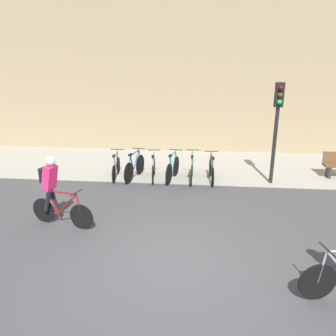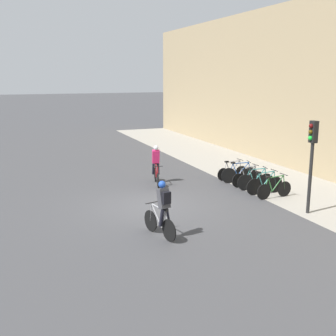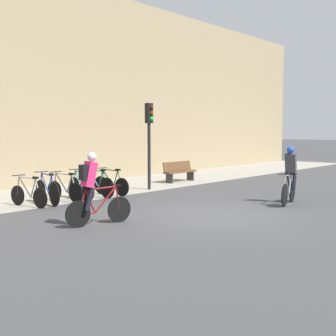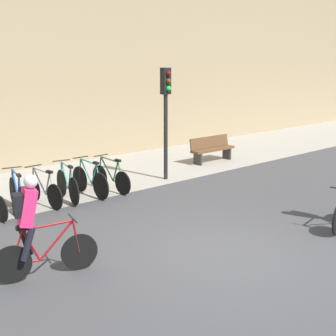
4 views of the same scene
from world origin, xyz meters
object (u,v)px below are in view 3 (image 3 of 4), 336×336
parked_bike_2 (65,189)px  cyclist_pink (92,186)px  traffic_light_pole (149,130)px  cyclist_grey (290,173)px  bench (179,171)px  parked_bike_3 (81,187)px  parked_bike_4 (97,185)px  parked_bike_5 (111,184)px  parked_bike_0 (29,194)px  parked_bike_1 (47,191)px

parked_bike_2 → cyclist_pink: bearing=-118.5°
traffic_light_pole → cyclist_grey: bearing=-87.2°
traffic_light_pole → bench: traffic_light_pole is taller
cyclist_grey → parked_bike_3: cyclist_grey is taller
cyclist_pink → parked_bike_4: 4.89m
cyclist_pink → bench: 9.89m
parked_bike_5 → parked_bike_3: bearing=179.9°
traffic_light_pole → bench: bearing=16.3°
parked_bike_0 → parked_bike_3: parked_bike_3 is taller
parked_bike_4 → parked_bike_5: bearing=-0.1°
cyclist_grey → parked_bike_4: 6.40m
cyclist_pink → cyclist_grey: 6.56m
parked_bike_1 → parked_bike_4: parked_bike_1 is taller
bench → cyclist_grey: bearing=-111.8°
parked_bike_1 → traffic_light_pole: traffic_light_pole is taller
parked_bike_1 → traffic_light_pole: (4.67, 0.01, 1.89)m
parked_bike_2 → traffic_light_pole: traffic_light_pole is taller
parked_bike_3 → parked_bike_4: same height
cyclist_grey → parked_bike_5: 6.13m
parked_bike_0 → bench: size_ratio=0.88×
cyclist_grey → parked_bike_1: size_ratio=1.05×
cyclist_pink → parked_bike_5: (3.95, 3.59, -0.56)m
cyclist_grey → parked_bike_5: (-2.27, 5.66, -0.56)m
cyclist_grey → bench: 7.03m
cyclist_pink → bench: bearing=26.7°
cyclist_pink → parked_bike_5: bearing=42.3°
parked_bike_4 → bench: size_ratio=0.94×
parked_bike_4 → parked_bike_5: 0.67m
parked_bike_0 → parked_bike_4: size_ratio=0.94×
parked_bike_5 → traffic_light_pole: traffic_light_pole is taller
cyclist_grey → traffic_light_pole: size_ratio=0.54×
bench → parked_bike_1: bearing=-173.6°
parked_bike_4 → parked_bike_5: (0.67, -0.00, -0.02)m
parked_bike_4 → parked_bike_1: bearing=180.0°
cyclist_grey → parked_bike_2: 7.12m
cyclist_pink → parked_bike_4: size_ratio=1.01×
traffic_light_pole → cyclist_pink: bearing=-148.8°
cyclist_grey → parked_bike_1: cyclist_grey is taller
parked_bike_1 → parked_bike_0: bearing=-179.8°
parked_bike_5 → cyclist_grey: bearing=-68.1°
cyclist_pink → parked_bike_3: bearing=54.0°
parked_bike_3 → bench: parked_bike_3 is taller
parked_bike_1 → parked_bike_3: (1.33, 0.00, -0.00)m
parked_bike_1 → traffic_light_pole: size_ratio=0.51×
parked_bike_4 → traffic_light_pole: traffic_light_pole is taller
cyclist_grey → parked_bike_2: size_ratio=1.10×
parked_bike_0 → traffic_light_pole: bearing=0.1°
cyclist_pink → parked_bike_2: size_ratio=1.08×
parked_bike_3 → parked_bike_5: 1.34m
parked_bike_4 → bench: (5.54, 0.85, 0.06)m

